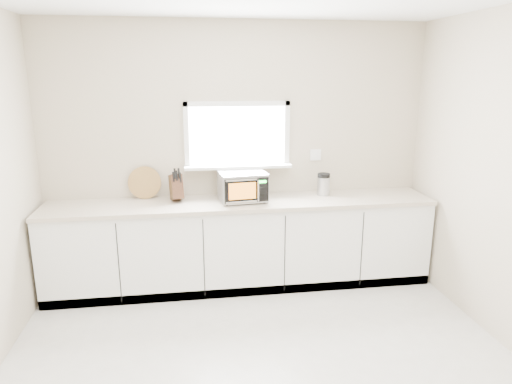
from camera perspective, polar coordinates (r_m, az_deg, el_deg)
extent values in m
cube|color=#C3AF9B|center=(4.83, -2.35, 4.78)|extent=(4.00, 0.02, 2.70)
cube|color=white|center=(4.79, -2.36, 7.11)|extent=(1.00, 0.02, 0.60)
cube|color=white|center=(4.78, -2.23, 3.20)|extent=(1.12, 0.16, 0.03)
cube|color=white|center=(4.74, -2.38, 10.98)|extent=(1.10, 0.04, 0.05)
cube|color=white|center=(4.83, -2.30, 3.26)|extent=(1.10, 0.04, 0.05)
cube|color=white|center=(4.75, -8.69, 6.89)|extent=(0.05, 0.04, 0.70)
cube|color=white|center=(4.86, 3.88, 7.19)|extent=(0.05, 0.04, 0.70)
cube|color=white|center=(4.99, 7.45, 4.63)|extent=(0.12, 0.01, 0.12)
cube|color=white|center=(4.79, -1.85, -6.63)|extent=(3.92, 0.60, 0.88)
cube|color=beige|center=(4.63, -1.88, -1.36)|extent=(3.92, 0.64, 0.04)
cylinder|color=black|center=(4.47, -3.66, -1.64)|extent=(0.02, 0.02, 0.01)
cylinder|color=black|center=(4.72, -4.32, -0.74)|extent=(0.02, 0.02, 0.01)
cylinder|color=black|center=(4.55, 1.07, -1.29)|extent=(0.02, 0.02, 0.01)
cylinder|color=black|center=(4.81, 0.17, -0.43)|extent=(0.02, 0.02, 0.01)
cube|color=#B2B4B9|center=(4.60, -1.69, 0.71)|extent=(0.49, 0.40, 0.27)
cube|color=black|center=(4.43, -1.15, 0.17)|extent=(0.44, 0.06, 0.24)
cube|color=orange|center=(4.41, -1.71, 0.12)|extent=(0.27, 0.03, 0.16)
cylinder|color=silver|center=(4.43, 0.30, 0.19)|extent=(0.02, 0.02, 0.21)
cube|color=black|center=(4.46, 0.79, 0.29)|extent=(0.11, 0.02, 0.24)
cube|color=#19FF33|center=(4.44, 0.82, 1.30)|extent=(0.08, 0.01, 0.03)
cube|color=silver|center=(4.57, -1.70, 2.42)|extent=(0.49, 0.40, 0.01)
cube|color=#483119|center=(4.67, -9.94, 0.64)|extent=(0.16, 0.26, 0.29)
cube|color=black|center=(4.59, -10.29, 1.87)|extent=(0.03, 0.05, 0.10)
cube|color=black|center=(4.59, -9.88, 2.04)|extent=(0.03, 0.05, 0.10)
cube|color=black|center=(4.60, -9.45, 1.80)|extent=(0.03, 0.05, 0.10)
cube|color=black|center=(4.58, -10.10, 2.30)|extent=(0.03, 0.05, 0.10)
cube|color=black|center=(4.59, -9.61, 2.34)|extent=(0.03, 0.05, 0.10)
cylinder|color=#9E743D|center=(4.82, -13.75, 1.15)|extent=(0.33, 0.08, 0.33)
cylinder|color=#B2B4B9|center=(4.89, 8.42, 0.75)|extent=(0.16, 0.16, 0.19)
cylinder|color=black|center=(4.86, 8.47, 2.10)|extent=(0.16, 0.16, 0.05)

